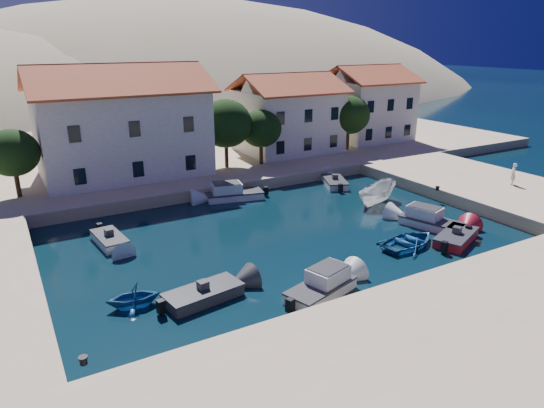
{
  "coord_description": "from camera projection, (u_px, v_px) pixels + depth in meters",
  "views": [
    {
      "loc": [
        -15.76,
        -16.08,
        12.6
      ],
      "look_at": [
        -0.22,
        11.1,
        2.0
      ],
      "focal_mm": 32.0,
      "sensor_mm": 36.0,
      "label": 1
    }
  ],
  "objects": [
    {
      "name": "bollards",
      "position": [
        376.0,
        243.0,
        28.8
      ],
      "size": [
        29.36,
        9.56,
        0.3
      ],
      "color": "black",
      "rests_on": "ground"
    },
    {
      "name": "quay_east",
      "position": [
        483.0,
        186.0,
        42.37
      ],
      "size": [
        11.0,
        20.0,
        1.0
      ],
      "primitive_type": "cube",
      "color": "tan",
      "rests_on": "ground"
    },
    {
      "name": "ground",
      "position": [
        384.0,
        301.0,
        24.67
      ],
      "size": [
        400.0,
        400.0,
        0.0
      ],
      "primitive_type": "plane",
      "color": "black",
      "rests_on": "ground"
    },
    {
      "name": "trees",
      "position": [
        240.0,
        126.0,
        46.17
      ],
      "size": [
        37.3,
        5.3,
        6.45
      ],
      "color": "#382314",
      "rests_on": "quay_north"
    },
    {
      "name": "rowboat_west",
      "position": [
        134.0,
        306.0,
        24.18
      ],
      "size": [
        2.94,
        2.63,
        1.4
      ],
      "primitive_type": "imported",
      "rotation": [
        0.0,
        0.0,
        -1.71
      ],
      "color": "#194E8A",
      "rests_on": "ground"
    },
    {
      "name": "rowboat_south",
      "position": [
        409.0,
        246.0,
        31.29
      ],
      "size": [
        4.73,
        3.68,
        0.89
      ],
      "primitive_type": "imported",
      "rotation": [
        0.0,
        0.0,
        1.72
      ],
      "color": "#194E8A",
      "rests_on": "ground"
    },
    {
      "name": "building_mid",
      "position": [
        288.0,
        112.0,
        52.48
      ],
      "size": [
        10.5,
        8.4,
        8.3
      ],
      "color": "beige",
      "rests_on": "quay_north"
    },
    {
      "name": "cabin_cruiser_south",
      "position": [
        321.0,
        287.0,
        25.07
      ],
      "size": [
        4.46,
        2.88,
        1.6
      ],
      "rotation": [
        0.0,
        0.0,
        0.3
      ],
      "color": "silver",
      "rests_on": "ground"
    },
    {
      "name": "motorboat_grey_sw",
      "position": [
        203.0,
        294.0,
        24.71
      ],
      "size": [
        4.22,
        2.35,
        1.25
      ],
      "rotation": [
        0.0,
        0.0,
        0.15
      ],
      "color": "#313135",
      "rests_on": "ground"
    },
    {
      "name": "cabin_cruiser_east",
      "position": [
        432.0,
        221.0,
        34.24
      ],
      "size": [
        3.08,
        4.75,
        1.6
      ],
      "rotation": [
        0.0,
        0.0,
        1.89
      ],
      "color": "silver",
      "rests_on": "ground"
    },
    {
      "name": "quay_north",
      "position": [
        174.0,
        149.0,
        56.69
      ],
      "size": [
        80.0,
        36.0,
        1.0
      ],
      "primitive_type": "cube",
      "color": "tan",
      "rests_on": "ground"
    },
    {
      "name": "quay_south",
      "position": [
        486.0,
        356.0,
        19.58
      ],
      "size": [
        52.0,
        12.0,
        1.0
      ],
      "primitive_type": "cube",
      "color": "tan",
      "rests_on": "ground"
    },
    {
      "name": "building_right",
      "position": [
        368.0,
        102.0,
        58.87
      ],
      "size": [
        9.45,
        8.4,
        8.8
      ],
      "color": "beige",
      "rests_on": "quay_north"
    },
    {
      "name": "pedestrian",
      "position": [
        513.0,
        174.0,
        40.74
      ],
      "size": [
        0.81,
        0.76,
        1.87
      ],
      "primitive_type": "imported",
      "rotation": [
        0.0,
        0.0,
        3.76
      ],
      "color": "silver",
      "rests_on": "quay_east"
    },
    {
      "name": "motorboat_white_ne",
      "position": [
        335.0,
        182.0,
        44.22
      ],
      "size": [
        3.14,
        4.18,
        1.25
      ],
      "rotation": [
        0.0,
        0.0,
        1.16
      ],
      "color": "silver",
      "rests_on": "ground"
    },
    {
      "name": "boat_east",
      "position": [
        376.0,
        204.0,
        39.4
      ],
      "size": [
        5.03,
        3.25,
        1.82
      ],
      "primitive_type": "imported",
      "rotation": [
        0.0,
        0.0,
        1.91
      ],
      "color": "silver",
      "rests_on": "ground"
    },
    {
      "name": "hills",
      "position": [
        145.0,
        168.0,
        143.52
      ],
      "size": [
        254.0,
        176.0,
        99.0
      ],
      "color": "tan",
      "rests_on": "ground"
    },
    {
      "name": "building_left",
      "position": [
        121.0,
        119.0,
        42.97
      ],
      "size": [
        14.7,
        9.45,
        9.7
      ],
      "color": "beige",
      "rests_on": "quay_north"
    },
    {
      "name": "motorboat_red_se",
      "position": [
        456.0,
        238.0,
        31.84
      ],
      "size": [
        4.38,
        3.19,
        1.25
      ],
      "rotation": [
        0.0,
        0.0,
        0.4
      ],
      "color": "maroon",
      "rests_on": "ground"
    },
    {
      "name": "cabin_cruiser_north",
      "position": [
        234.0,
        193.0,
        40.45
      ],
      "size": [
        5.02,
        2.98,
        1.6
      ],
      "rotation": [
        0.0,
        0.0,
        2.92
      ],
      "color": "silver",
      "rests_on": "ground"
    },
    {
      "name": "motorboat_white_west",
      "position": [
        110.0,
        240.0,
        31.48
      ],
      "size": [
        1.89,
        3.62,
        1.25
      ],
      "rotation": [
        0.0,
        0.0,
        -1.47
      ],
      "color": "silver",
      "rests_on": "ground"
    }
  ]
}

